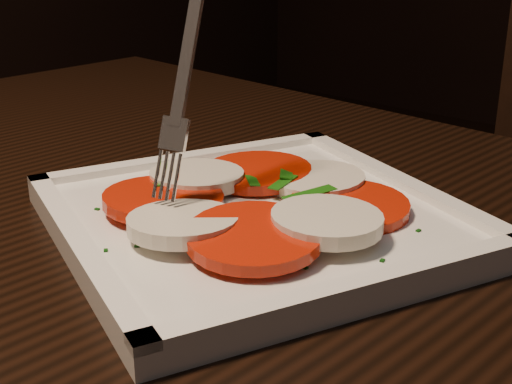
{
  "coord_description": "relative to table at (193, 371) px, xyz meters",
  "views": [
    {
      "loc": [
        0.12,
        -0.33,
        0.96
      ],
      "look_at": [
        -0.18,
        0.03,
        0.78
      ],
      "focal_mm": 50.0,
      "sensor_mm": 36.0,
      "label": 1
    }
  ],
  "objects": [
    {
      "name": "table",
      "position": [
        0.0,
        0.0,
        0.0
      ],
      "size": [
        1.26,
        0.89,
        0.75
      ],
      "rotation": [
        0.0,
        0.0,
        -0.08
      ],
      "color": "black",
      "rests_on": "ground"
    },
    {
      "name": "plate",
      "position": [
        0.02,
        0.05,
        0.11
      ],
      "size": [
        0.35,
        0.35,
        0.01
      ],
      "primitive_type": "cube",
      "rotation": [
        0.0,
        0.0,
        -0.4
      ],
      "color": "white",
      "rests_on": "table"
    },
    {
      "name": "caprese_salad",
      "position": [
        0.02,
        0.05,
        0.12
      ],
      "size": [
        0.22,
        0.23,
        0.02
      ],
      "color": "red",
      "rests_on": "plate"
    },
    {
      "name": "fork",
      "position": [
        -0.03,
        0.04,
        0.22
      ],
      "size": [
        0.04,
        0.07,
        0.17
      ],
      "primitive_type": null,
      "rotation": [
        0.0,
        0.0,
        0.2
      ],
      "color": "white",
      "rests_on": "caprese_salad"
    }
  ]
}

